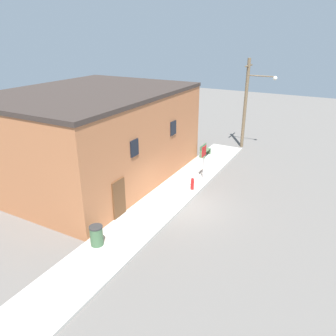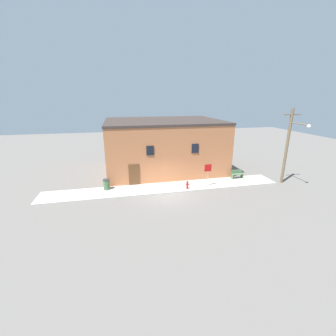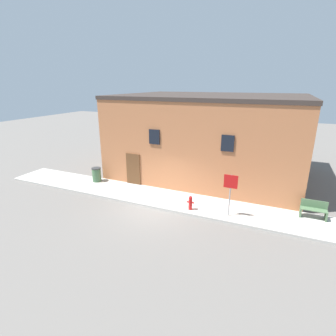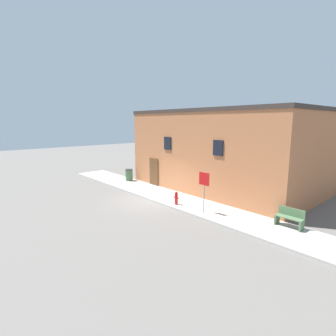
{
  "view_description": "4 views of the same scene",
  "coord_description": "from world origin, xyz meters",
  "px_view_note": "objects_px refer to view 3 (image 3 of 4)",
  "views": [
    {
      "loc": [
        -14.68,
        -6.87,
        9.09
      ],
      "look_at": [
        0.33,
        1.27,
        2.0
      ],
      "focal_mm": 35.0,
      "sensor_mm": 36.0,
      "label": 1
    },
    {
      "loc": [
        -3.9,
        -17.91,
        8.16
      ],
      "look_at": [
        0.33,
        1.27,
        2.0
      ],
      "focal_mm": 24.0,
      "sensor_mm": 36.0,
      "label": 2
    },
    {
      "loc": [
        5.94,
        -11.54,
        6.54
      ],
      "look_at": [
        0.33,
        1.27,
        2.0
      ],
      "focal_mm": 28.0,
      "sensor_mm": 36.0,
      "label": 3
    },
    {
      "loc": [
        12.76,
        -9.69,
        4.91
      ],
      "look_at": [
        0.33,
        1.27,
        2.0
      ],
      "focal_mm": 28.0,
      "sensor_mm": 36.0,
      "label": 4
    }
  ],
  "objects_px": {
    "stop_sign": "(230,188)",
    "trash_bin": "(97,175)",
    "fire_hydrant": "(190,203)",
    "bench": "(314,210)"
  },
  "relations": [
    {
      "from": "stop_sign",
      "to": "trash_bin",
      "type": "relative_size",
      "value": 2.29
    },
    {
      "from": "stop_sign",
      "to": "trash_bin",
      "type": "distance_m",
      "value": 9.39
    },
    {
      "from": "fire_hydrant",
      "to": "bench",
      "type": "bearing_deg",
      "value": 15.46
    },
    {
      "from": "stop_sign",
      "to": "trash_bin",
      "type": "xyz_separation_m",
      "value": [
        -9.24,
        1.31,
        -1.05
      ]
    },
    {
      "from": "fire_hydrant",
      "to": "trash_bin",
      "type": "relative_size",
      "value": 0.81
    },
    {
      "from": "fire_hydrant",
      "to": "stop_sign",
      "type": "relative_size",
      "value": 0.36
    },
    {
      "from": "trash_bin",
      "to": "fire_hydrant",
      "type": "bearing_deg",
      "value": -11.3
    },
    {
      "from": "fire_hydrant",
      "to": "trash_bin",
      "type": "distance_m",
      "value": 7.39
    },
    {
      "from": "fire_hydrant",
      "to": "stop_sign",
      "type": "xyz_separation_m",
      "value": [
        1.99,
        0.13,
        1.14
      ]
    },
    {
      "from": "stop_sign",
      "to": "trash_bin",
      "type": "bearing_deg",
      "value": 171.91
    }
  ]
}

